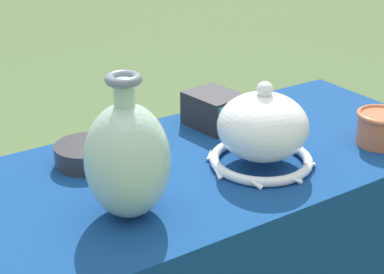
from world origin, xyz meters
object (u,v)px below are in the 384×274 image
pot_squat_charcoal (86,154)px  vase_dome_bell (262,132)px  mosaic_tile_box (214,110)px  vase_tall_bulbous (127,159)px  cup_wide_terracotta (381,127)px

pot_squat_charcoal → vase_dome_bell: bearing=-33.5°
mosaic_tile_box → pot_squat_charcoal: size_ratio=1.10×
vase_tall_bulbous → vase_dome_bell: vase_tall_bulbous is taller
mosaic_tile_box → cup_wide_terracotta: size_ratio=1.27×
pot_squat_charcoal → cup_wide_terracotta: bearing=-24.5°
vase_tall_bulbous → pot_squat_charcoal: bearing=86.0°
vase_tall_bulbous → vase_dome_bell: (0.35, 0.03, -0.04)m
vase_tall_bulbous → pot_squat_charcoal: vase_tall_bulbous is taller
vase_tall_bulbous → pot_squat_charcoal: (0.02, 0.25, -0.10)m
vase_tall_bulbous → vase_dome_bell: bearing=4.5°
vase_tall_bulbous → cup_wide_terracotta: size_ratio=2.31×
vase_dome_bell → pot_squat_charcoal: (-0.33, 0.22, -0.06)m
vase_dome_bell → pot_squat_charcoal: bearing=146.5°
mosaic_tile_box → cup_wide_terracotta: 0.42m
vase_tall_bulbous → mosaic_tile_box: vase_tall_bulbous is taller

